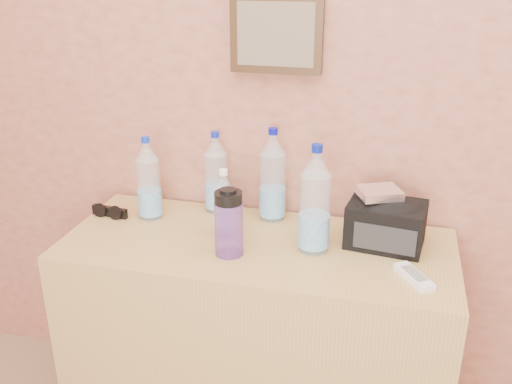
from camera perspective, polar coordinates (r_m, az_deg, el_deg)
picture_frame at (r=1.89m, az=2.04°, el=15.52°), size 0.30×0.03×0.25m
dresser at (r=2.04m, az=0.07°, el=-14.84°), size 1.25×0.52×0.78m
pet_large_a at (r=1.99m, az=-10.68°, el=0.94°), size 0.08×0.08×0.29m
pet_large_b at (r=2.02m, az=-4.01°, el=1.58°), size 0.08×0.08×0.29m
pet_large_c at (r=1.95m, az=1.66°, el=1.26°), size 0.09×0.09×0.33m
pet_large_d at (r=1.74m, az=5.89°, el=-1.30°), size 0.09×0.09×0.34m
pet_small at (r=1.84m, az=-3.19°, el=-1.55°), size 0.07×0.07×0.23m
nalgene_bottle at (r=1.72m, az=-2.74°, el=-3.07°), size 0.09×0.09×0.21m
sunglasses at (r=2.07m, az=-14.41°, el=-1.91°), size 0.14×0.07×0.03m
ac_remote at (r=1.69m, az=15.51°, el=-8.17°), size 0.12×0.15×0.02m
toiletry_bag at (r=1.83m, az=12.88°, el=-2.90°), size 0.25×0.20×0.16m
foil_packet at (r=1.80m, az=12.23°, el=-0.06°), size 0.16×0.14×0.03m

